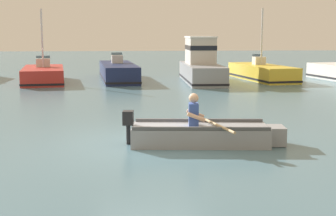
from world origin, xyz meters
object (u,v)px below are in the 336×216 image
(moored_boat_red, at_px, (43,75))
(moored_boat_grey, at_px, (201,65))
(moored_boat_yellow, at_px, (262,73))
(moored_boat_navy, at_px, (118,72))
(rowboat_with_person, at_px, (203,134))

(moored_boat_red, xyz_separation_m, moored_boat_grey, (8.26, -0.36, 0.50))
(moored_boat_red, relative_size, moored_boat_yellow, 0.91)
(moored_boat_red, bearing_deg, moored_boat_grey, -2.51)
(moored_boat_red, bearing_deg, moored_boat_navy, 13.38)
(rowboat_with_person, relative_size, moored_boat_grey, 0.60)
(moored_boat_red, xyz_separation_m, moored_boat_yellow, (11.78, 0.41, 0.01))
(moored_boat_red, height_order, moored_boat_yellow, moored_boat_yellow)
(moored_boat_yellow, bearing_deg, moored_boat_navy, 176.29)
(rowboat_with_person, distance_m, moored_boat_grey, 14.70)
(moored_boat_grey, bearing_deg, rowboat_with_person, -98.88)
(moored_boat_red, relative_size, moored_boat_grey, 0.87)
(moored_boat_grey, height_order, moored_boat_yellow, moored_boat_yellow)
(moored_boat_navy, distance_m, moored_boat_grey, 4.59)
(moored_boat_navy, bearing_deg, moored_boat_red, -166.62)
(moored_boat_red, bearing_deg, rowboat_with_person, -68.06)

